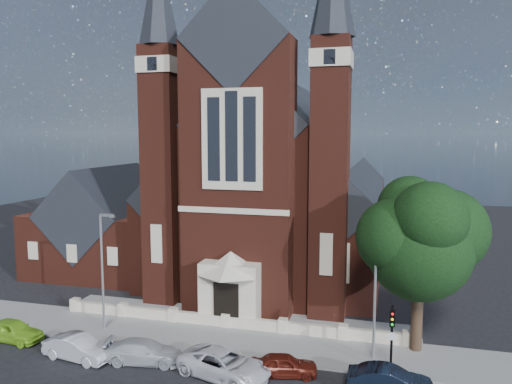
# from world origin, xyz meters

# --- Properties ---
(ground) EXTENTS (120.00, 120.00, 0.00)m
(ground) POSITION_xyz_m (0.00, 15.00, 0.00)
(ground) COLOR black
(ground) RESTS_ON ground
(pavement_strip) EXTENTS (60.00, 5.00, 0.12)m
(pavement_strip) POSITION_xyz_m (0.00, 4.50, 0.00)
(pavement_strip) COLOR gray
(pavement_strip) RESTS_ON ground
(forecourt_paving) EXTENTS (26.00, 3.00, 0.14)m
(forecourt_paving) POSITION_xyz_m (0.00, 8.50, 0.00)
(forecourt_paving) COLOR gray
(forecourt_paving) RESTS_ON ground
(forecourt_wall) EXTENTS (24.00, 0.40, 0.90)m
(forecourt_wall) POSITION_xyz_m (0.00, 6.50, 0.00)
(forecourt_wall) COLOR #B5A790
(forecourt_wall) RESTS_ON ground
(church) EXTENTS (20.01, 34.90, 29.20)m
(church) POSITION_xyz_m (-0.00, 22.94, 8.19)
(church) COLOR #4F1F15
(church) RESTS_ON ground
(parish_hall) EXTENTS (12.00, 12.20, 10.24)m
(parish_hall) POSITION_xyz_m (-16.00, 18.00, 4.01)
(parish_hall) COLOR #4F1F15
(parish_hall) RESTS_ON ground
(street_tree) EXTENTS (6.40, 6.60, 10.70)m
(street_tree) POSITION_xyz_m (12.60, 5.71, 6.96)
(street_tree) COLOR black
(street_tree) RESTS_ON ground
(street_lamp_left) EXTENTS (1.16, 0.22, 8.09)m
(street_lamp_left) POSITION_xyz_m (-7.91, 4.00, 4.60)
(street_lamp_left) COLOR gray
(street_lamp_left) RESTS_ON ground
(street_lamp_right) EXTENTS (1.16, 0.22, 8.09)m
(street_lamp_right) POSITION_xyz_m (10.09, 4.00, 4.60)
(street_lamp_right) COLOR gray
(street_lamp_right) RESTS_ON ground
(traffic_signal) EXTENTS (0.28, 0.42, 4.00)m
(traffic_signal) POSITION_xyz_m (11.00, 2.43, 2.58)
(traffic_signal) COLOR black
(traffic_signal) RESTS_ON ground
(car_lime_van) EXTENTS (4.28, 2.03, 1.41)m
(car_lime_van) POSITION_xyz_m (-12.68, 0.81, 0.71)
(car_lime_van) COLOR #8BCB28
(car_lime_van) RESTS_ON ground
(car_silver_a) EXTENTS (4.56, 2.16, 1.44)m
(car_silver_a) POSITION_xyz_m (-6.99, -0.40, 0.72)
(car_silver_a) COLOR #B1B2BA
(car_silver_a) RESTS_ON ground
(car_silver_b) EXTENTS (4.86, 2.55, 1.34)m
(car_silver_b) POSITION_xyz_m (-3.00, 0.23, 0.67)
(car_silver_b) COLOR silver
(car_silver_b) RESTS_ON ground
(car_white_suv) EXTENTS (5.87, 3.99, 1.49)m
(car_white_suv) POSITION_xyz_m (2.13, -0.25, 0.75)
(car_white_suv) COLOR white
(car_white_suv) RESTS_ON ground
(car_dark_red) EXTENTS (3.94, 2.30, 1.26)m
(car_dark_red) POSITION_xyz_m (5.28, 0.79, 0.63)
(car_dark_red) COLOR #54160E
(car_dark_red) RESTS_ON ground
(car_navy) EXTENTS (4.36, 1.55, 1.43)m
(car_navy) POSITION_xyz_m (10.95, 0.25, 0.72)
(car_navy) COLOR black
(car_navy) RESTS_ON ground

